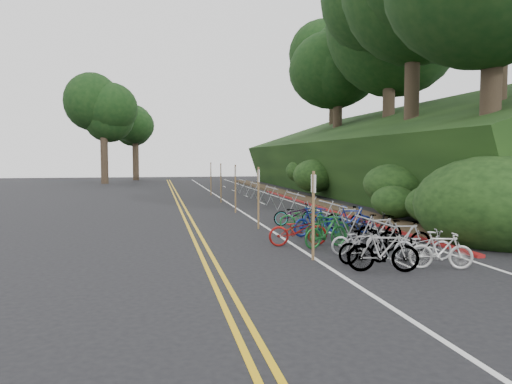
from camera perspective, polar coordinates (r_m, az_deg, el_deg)
ground at (r=15.25m, az=1.83°, el=-6.94°), size 120.00×120.00×0.00m
road_markings at (r=25.17m, az=-1.97°, el=-2.59°), size 7.47×80.00×0.01m
red_curb at (r=28.24m, az=7.60°, el=-1.81°), size 0.25×28.00×0.10m
embankment at (r=37.38m, az=14.72°, el=3.37°), size 14.30×48.14×9.11m
tree_cluster at (r=39.86m, az=8.67°, el=16.54°), size 32.55×54.12×18.56m
bike_rack_front at (r=15.04m, az=13.28°, el=-4.21°), size 1.09×2.76×1.06m
bike_racks_rest at (r=28.38m, az=1.80°, el=-0.12°), size 1.14×23.00×1.17m
signpost_near at (r=14.05m, az=6.56°, el=-1.98°), size 0.08×0.40×2.51m
signposts_rest at (r=28.89m, az=-3.29°, el=1.09°), size 0.08×18.40×2.50m
bike_front at (r=16.38m, az=4.83°, el=-4.37°), size 0.73×1.97×1.03m
bike_valet at (r=17.13m, az=10.68°, el=-4.12°), size 3.17×10.60×1.08m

